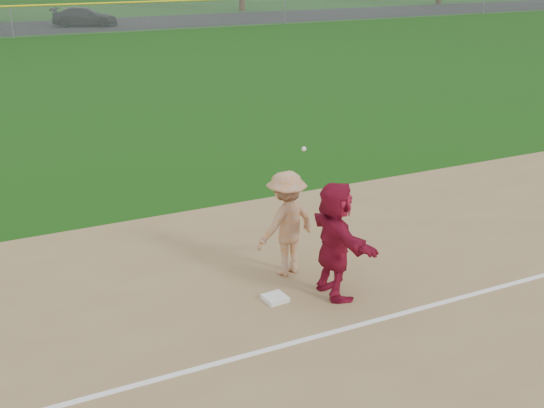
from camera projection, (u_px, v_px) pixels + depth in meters
name	position (u px, v px, depth m)	size (l,w,h in m)	color
ground	(313.00, 309.00, 10.99)	(160.00, 160.00, 0.00)	#15440D
foul_line	(339.00, 330.00, 10.31)	(60.00, 0.10, 0.01)	white
parking_asphalt	(4.00, 29.00, 49.67)	(120.00, 10.00, 0.01)	black
first_base	(275.00, 298.00, 11.20)	(0.36, 0.36, 0.08)	white
base_runner	(335.00, 240.00, 11.06)	(1.84, 0.59, 1.99)	maroon
car_right	(85.00, 17.00, 51.02)	(1.93, 4.76, 1.38)	black
first_base_play	(286.00, 223.00, 11.86)	(1.36, 1.34, 2.55)	#9F9FA2
outfield_fence	(10.00, 7.00, 43.94)	(110.00, 0.12, 110.00)	#999EA0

